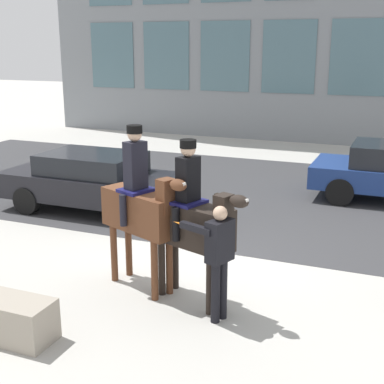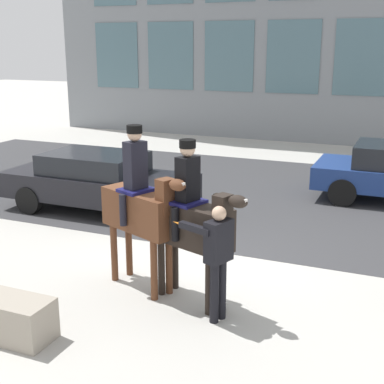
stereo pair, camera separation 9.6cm
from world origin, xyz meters
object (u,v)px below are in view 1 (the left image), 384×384
at_px(mounted_horse_companion, 193,221).
at_px(street_car_near_lane, 96,181).
at_px(mounted_horse_lead, 141,207).
at_px(pedestrian_bystander, 218,254).

height_order(mounted_horse_companion, street_car_near_lane, mounted_horse_companion).
relative_size(mounted_horse_lead, street_car_near_lane, 0.59).
bearing_deg(street_car_near_lane, mounted_horse_lead, -48.54).
bearing_deg(mounted_horse_lead, pedestrian_bystander, 1.94).
xyz_separation_m(mounted_horse_lead, pedestrian_bystander, (1.48, -0.55, -0.35)).
bearing_deg(mounted_horse_companion, mounted_horse_lead, -169.48).
bearing_deg(street_car_near_lane, mounted_horse_companion, -41.72).
xyz_separation_m(mounted_horse_lead, street_car_near_lane, (-2.90, 3.28, -0.62)).
distance_m(mounted_horse_companion, pedestrian_bystander, 0.74).
xyz_separation_m(mounted_horse_lead, mounted_horse_companion, (0.93, -0.14, -0.06)).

